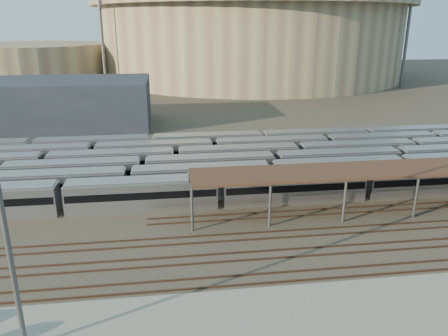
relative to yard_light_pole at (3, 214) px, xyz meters
name	(u,v)px	position (x,y,z in m)	size (l,w,h in m)	color
ground	(267,231)	(20.64, 15.44, -10.32)	(420.00, 420.00, 0.00)	#383026
apron	(247,325)	(15.64, 0.44, -10.22)	(50.00, 9.00, 0.20)	gray
subway_trains	(257,163)	(23.39, 33.94, -8.52)	(125.84, 23.90, 3.60)	#B3B3B8
inspection_shed	(440,168)	(42.64, 19.44, -5.34)	(60.30, 6.00, 5.30)	#525257
empty_tracks	(278,254)	(20.64, 10.44, -10.23)	(170.00, 9.62, 0.18)	#4C3323
stadium	(251,35)	(45.64, 155.44, 6.15)	(124.00, 124.00, 32.50)	gray
secondary_arena	(28,64)	(-39.36, 145.44, -3.32)	(56.00, 56.00, 14.00)	gray
service_building	(49,104)	(-14.36, 70.44, -5.32)	(42.00, 20.00, 10.00)	#1E232D
floodlight_0	(101,25)	(-9.36, 125.44, 10.33)	(4.00, 1.00, 38.40)	#525257
floodlight_2	(408,25)	(90.64, 115.44, 10.33)	(4.00, 1.00, 38.40)	#525257
floodlight_3	(163,24)	(10.64, 175.44, 10.33)	(4.00, 1.00, 38.40)	#525257
yard_light_pole	(3,214)	(0.00, 0.00, 0.00)	(0.82, 0.36, 20.07)	#525257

